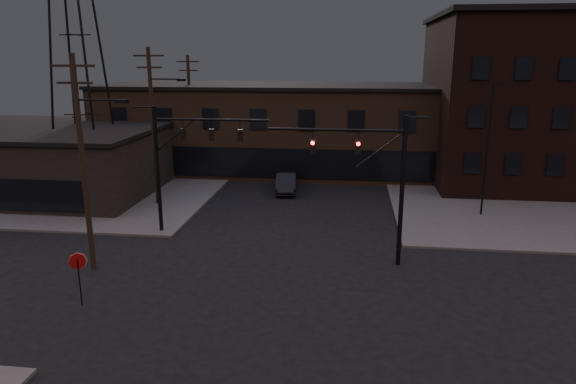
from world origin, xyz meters
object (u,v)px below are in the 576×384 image
object	(u,v)px
parked_car_lot_a	(517,183)
car_crossing	(286,183)
traffic_signal_near	(380,174)
parked_car_lot_b	(573,191)
traffic_signal_far	(177,155)
stop_sign	(78,267)

from	to	relation	value
parked_car_lot_a	car_crossing	size ratio (longest dim) A/B	1.02
traffic_signal_near	parked_car_lot_b	world-z (taller)	traffic_signal_near
parked_car_lot_a	traffic_signal_far	bearing A→B (deg)	95.62
traffic_signal_far	parked_car_lot_a	world-z (taller)	traffic_signal_far
parked_car_lot_b	car_crossing	bearing A→B (deg)	93.14
car_crossing	traffic_signal_near	bearing A→B (deg)	-70.71
car_crossing	stop_sign	bearing A→B (deg)	-113.05
traffic_signal_far	parked_car_lot_b	size ratio (longest dim) A/B	1.92
car_crossing	parked_car_lot_b	bearing A→B (deg)	-5.66
traffic_signal_near	stop_sign	distance (m)	15.17
parked_car_lot_b	car_crossing	distance (m)	22.39
stop_sign	parked_car_lot_a	bearing A→B (deg)	41.53
parked_car_lot_b	parked_car_lot_a	bearing A→B (deg)	74.48
parked_car_lot_b	stop_sign	bearing A→B (deg)	129.11
traffic_signal_far	parked_car_lot_b	xyz separation A→B (m)	(27.71, 11.03, -4.26)
parked_car_lot_b	car_crossing	size ratio (longest dim) A/B	0.89
traffic_signal_far	parked_car_lot_a	bearing A→B (deg)	27.26
traffic_signal_near	car_crossing	world-z (taller)	traffic_signal_near
stop_sign	parked_car_lot_a	world-z (taller)	stop_sign
stop_sign	traffic_signal_near	bearing A→B (deg)	25.90
traffic_signal_far	parked_car_lot_b	bearing A→B (deg)	21.70
parked_car_lot_a	car_crossing	distance (m)	18.62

